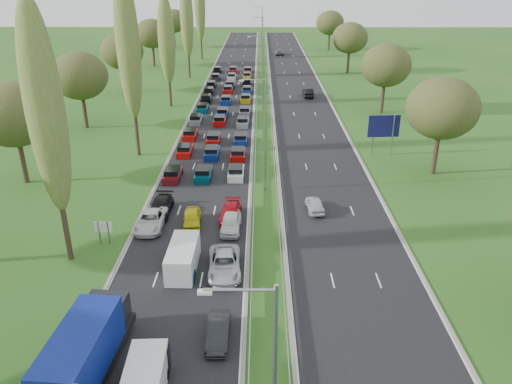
{
  "coord_description": "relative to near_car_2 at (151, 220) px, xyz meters",
  "views": [
    {
      "loc": [
        3.94,
        -5.92,
        21.61
      ],
      "look_at": [
        3.56,
        39.14,
        1.5
      ],
      "focal_mm": 35.0,
      "sensor_mm": 36.0,
      "label": 1
    }
  ],
  "objects": [
    {
      "name": "far_car_2",
      "position": [
        15.31,
        102.08,
        -0.01
      ],
      "size": [
        2.58,
        5.33,
        1.46
      ],
      "primitive_type": "imported",
      "rotation": [
        0.0,
        0.0,
        3.11
      ],
      "color": "slate",
      "rests_on": "far_carriageway"
    },
    {
      "name": "lamp_columns",
      "position": [
        10.49,
        43.53,
        5.24
      ],
      "size": [
        0.18,
        140.18,
        12.0
      ],
      "color": "gray",
      "rests_on": "ground"
    },
    {
      "name": "woodland_left",
      "position": [
        -16.01,
        28.15,
        6.93
      ],
      "size": [
        8.0,
        166.0,
        11.1
      ],
      "color": "#2D2116",
      "rests_on": "ground"
    },
    {
      "name": "near_car_12",
      "position": [
        7.33,
        -0.5,
        0.01
      ],
      "size": [
        1.91,
        4.44,
        1.49
      ],
      "primitive_type": "imported",
      "rotation": [
        0.0,
        0.0,
        -0.03
      ],
      "color": "silver",
      "rests_on": "near_carriageway"
    },
    {
      "name": "near_car_9",
      "position": [
        7.32,
        -15.2,
        -0.08
      ],
      "size": [
        1.39,
        3.99,
        1.31
      ],
      "primitive_type": "imported",
      "rotation": [
        0.0,
        0.0,
        -0.0
      ],
      "color": "black",
      "rests_on": "near_carriageway"
    },
    {
      "name": "central_reservation",
      "position": [
        10.49,
        48.03,
        -0.21
      ],
      "size": [
        2.36,
        215.0,
        0.32
      ],
      "color": "gray",
      "rests_on": "ground"
    },
    {
      "name": "near_carriageway",
      "position": [
        3.74,
        48.03,
        -0.76
      ],
      "size": [
        10.5,
        215.0,
        0.04
      ],
      "primitive_type": "cube",
      "color": "black",
      "rests_on": "ground"
    },
    {
      "name": "near_car_8",
      "position": [
        3.69,
        0.57,
        -0.07
      ],
      "size": [
        1.91,
        4.05,
        1.34
      ],
      "primitive_type": "imported",
      "rotation": [
        0.0,
        0.0,
        0.08
      ],
      "color": "#B6B50C",
      "rests_on": "near_carriageway"
    },
    {
      "name": "ground",
      "position": [
        10.49,
        45.53,
        -0.76
      ],
      "size": [
        260.0,
        260.0,
        0.0
      ],
      "primitive_type": "plane",
      "color": "#245319",
      "rests_on": "ground"
    },
    {
      "name": "far_car_1",
      "position": [
        18.82,
        51.7,
        0.06
      ],
      "size": [
        1.83,
        4.91,
        1.6
      ],
      "primitive_type": "imported",
      "rotation": [
        0.0,
        0.0,
        3.17
      ],
      "color": "black",
      "rests_on": "far_carriageway"
    },
    {
      "name": "near_car_11",
      "position": [
        7.18,
        1.71,
        -0.09
      ],
      "size": [
        2.13,
        4.6,
        1.3
      ],
      "primitive_type": "imported",
      "rotation": [
        0.0,
        0.0,
        -0.07
      ],
      "color": "#AB0A16",
      "rests_on": "near_carriageway"
    },
    {
      "name": "poplar_row",
      "position": [
        -5.51,
        33.7,
        11.63
      ],
      "size": [
        2.8,
        127.8,
        22.44
      ],
      "color": "#2D2116",
      "rests_on": "ground"
    },
    {
      "name": "direction_sign",
      "position": [
        25.39,
        19.8,
        2.81
      ],
      "size": [
        4.0,
        0.39,
        5.2
      ],
      "color": "gray",
      "rests_on": "ground"
    },
    {
      "name": "white_van_front",
      "position": [
        3.73,
        -19.94,
        0.32
      ],
      "size": [
        2.06,
        5.24,
        2.11
      ],
      "rotation": [
        0.0,
        0.0,
        0.04
      ],
      "color": "silver",
      "rests_on": "near_carriageway"
    },
    {
      "name": "far_carriageway",
      "position": [
        17.24,
        48.03,
        -0.76
      ],
      "size": [
        10.5,
        215.0,
        0.04
      ],
      "primitive_type": "cube",
      "color": "black",
      "rests_on": "ground"
    },
    {
      "name": "near_car_10",
      "position": [
        7.21,
        -7.37,
        0.01
      ],
      "size": [
        2.81,
        5.52,
        1.49
      ],
      "primitive_type": "imported",
      "rotation": [
        0.0,
        0.0,
        0.06
      ],
      "color": "#B8BBC3",
      "rests_on": "near_carriageway"
    },
    {
      "name": "near_car_7",
      "position": [
        3.9,
        -6.86,
        0.06
      ],
      "size": [
        2.49,
        5.56,
        1.58
      ],
      "primitive_type": "imported",
      "rotation": [
        0.0,
        0.0,
        0.05
      ],
      "color": "#05364D",
      "rests_on": "near_carriageway"
    },
    {
      "name": "white_van_rear",
      "position": [
        3.96,
        -6.81,
        0.34
      ],
      "size": [
        2.09,
        5.33,
        2.14
      ],
      "rotation": [
        0.0,
        0.0,
        -0.01
      ],
      "color": "silver",
      "rests_on": "near_carriageway"
    },
    {
      "name": "near_car_2",
      "position": [
        0.0,
        0.0,
        0.0
      ],
      "size": [
        2.52,
        5.34,
        1.47
      ],
      "primitive_type": "imported",
      "rotation": [
        0.0,
        0.0,
        -0.02
      ],
      "color": "silver",
      "rests_on": "near_carriageway"
    },
    {
      "name": "traffic_queue_fill",
      "position": [
        3.76,
        43.35,
        -0.32
      ],
      "size": [
        9.14,
        68.05,
        0.8
      ],
      "color": "#590F14",
      "rests_on": "ground"
    },
    {
      "name": "blue_lorry",
      "position": [
        0.19,
        -18.33,
        1.25
      ],
      "size": [
        2.55,
        9.17,
        3.87
      ],
      "rotation": [
        0.0,
        0.0,
        -0.08
      ],
      "color": "black",
      "rests_on": "near_carriageway"
    },
    {
      "name": "info_sign",
      "position": [
        -3.41,
        -2.97,
        0.61
      ],
      "size": [
        1.5,
        0.16,
        2.1
      ],
      "color": "gray",
      "rests_on": "ground"
    },
    {
      "name": "far_car_0",
      "position": [
        15.33,
        3.57,
        -0.08
      ],
      "size": [
        1.8,
        3.95,
        1.31
      ],
      "primitive_type": "imported",
      "rotation": [
        0.0,
        0.0,
        3.21
      ],
      "color": "silver",
      "rests_on": "far_carriageway"
    },
    {
      "name": "near_car_3",
      "position": [
        0.35,
        2.68,
        -0.01
      ],
      "size": [
        2.17,
        5.06,
        1.45
      ],
      "primitive_type": "imported",
      "rotation": [
        0.0,
        0.0,
        -0.03
      ],
      "color": "black",
      "rests_on": "near_carriageway"
    },
    {
      "name": "woodland_right",
      "position": [
        29.99,
        32.2,
        6.93
      ],
      "size": [
        8.0,
        153.0,
        11.1
      ],
      "color": "#2D2116",
      "rests_on": "ground"
    }
  ]
}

